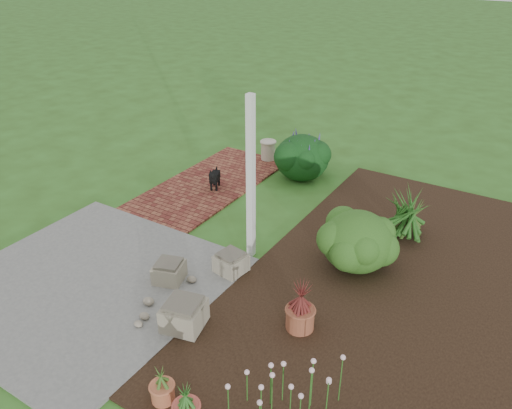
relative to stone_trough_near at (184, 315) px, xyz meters
The scene contains 17 objects.
ground 1.79m from the stone_trough_near, 105.61° to the left, with size 80.00×80.00×0.00m, color #335B1C.
concrete_patio 1.74m from the stone_trough_near, behind, with size 3.50×3.50×0.04m, color slate.
brick_path 4.10m from the stone_trough_near, 122.15° to the left, with size 1.60×3.50×0.04m, color maroon.
garden_bed 3.01m from the stone_trough_near, 47.68° to the left, with size 4.00×7.00×0.03m, color black.
veranda_post 2.11m from the stone_trough_near, 95.65° to the left, with size 0.10×0.10×2.50m, color white.
stone_trough_near is the anchor object (origin of this frame).
stone_trough_mid 0.99m from the stone_trough_near, 141.29° to the left, with size 0.39×0.39×0.26m, color gray.
stone_trough_far 1.26m from the stone_trough_near, 97.35° to the left, with size 0.39×0.39×0.26m, color gray.
black_dog 3.82m from the stone_trough_near, 120.52° to the left, with size 0.28×0.47×0.42m.
cream_ceramic_urn 5.41m from the stone_trough_near, 109.71° to the left, with size 0.30×0.30×0.41m, color beige.
evergreen_shrub 2.69m from the stone_trough_near, 61.11° to the left, with size 1.04×1.04×0.88m, color #144014.
agapanthus_clump_back 3.89m from the stone_trough_near, 65.32° to the left, with size 1.01×1.01×0.91m, color #114213, non-canonical shape.
agapanthus_clump_front 4.02m from the stone_trough_near, 66.03° to the left, with size 0.77×0.77×0.68m, color #1F4411, non-canonical shape.
pink_flower_patch 1.72m from the stone_trough_near, 16.30° to the right, with size 0.99×0.99×0.64m, color #113D0F, non-canonical shape.
terracotta_pot_bronze 1.42m from the stone_trough_near, 30.92° to the left, with size 0.35×0.35×0.28m, color brown.
terracotta_pot_small_left 1.12m from the stone_trough_near, 62.36° to the right, with size 0.25×0.25×0.20m, color #B8613E.
purple_flowering_bush 4.78m from the stone_trough_near, 99.82° to the left, with size 1.08×1.08×0.92m, color black.
Camera 1 is at (3.74, -5.28, 4.28)m, focal length 35.00 mm.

